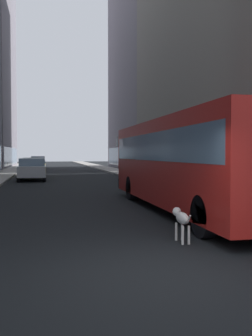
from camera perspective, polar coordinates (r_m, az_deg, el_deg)
ground_plane at (r=41.19m, az=-9.01°, el=-0.66°), size 120.00×120.00×0.00m
sidewalk_left at (r=41.32m, az=-16.93°, el=-0.61°), size 2.40×110.00×0.15m
sidewalk_right at (r=41.83m, az=-1.19°, el=-0.49°), size 2.40×110.00×0.15m
building_right_far at (r=54.78m, az=3.46°, el=16.76°), size 8.17×19.58×31.70m
transit_bus at (r=13.43m, az=8.79°, el=1.36°), size 2.78×11.53×3.05m
car_blue_hatchback at (r=52.87m, az=-12.64°, el=0.81°), size 1.86×4.44×1.62m
car_yellow_taxi at (r=34.03m, az=-13.18°, el=0.13°), size 1.94×3.95×1.62m
car_silver_sedan at (r=29.14m, az=-13.43°, el=-0.18°), size 1.91×4.11×1.62m
dalmatian_dog at (r=8.80m, az=8.04°, el=-7.26°), size 0.22×0.96×0.72m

